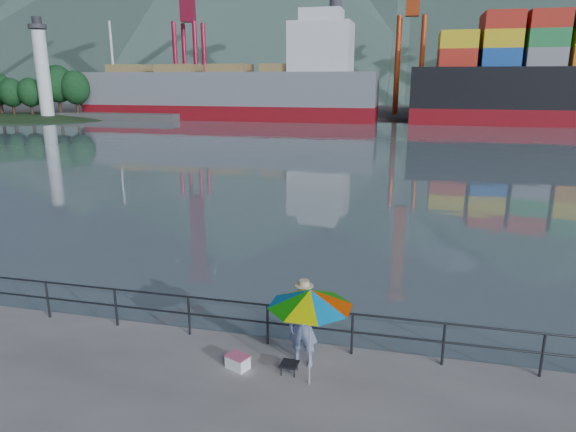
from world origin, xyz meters
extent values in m
cube|color=slate|center=(0.00, 130.00, 0.00)|extent=(500.00, 280.00, 0.00)
cube|color=#514F4C|center=(10.00, 93.00, 0.00)|extent=(200.00, 40.00, 0.40)
cylinder|color=#2D3033|center=(0.00, 1.70, 1.00)|extent=(22.00, 0.05, 0.05)
cylinder|color=#2D3033|center=(0.00, 1.70, 0.55)|extent=(22.00, 0.05, 0.05)
cube|color=#2D3033|center=(0.00, 1.70, 0.50)|extent=(22.00, 0.06, 1.00)
cone|color=#385147|center=(-140.00, 190.00, 27.50)|extent=(228.80, 228.80, 55.00)
cone|color=#385147|center=(0.00, 205.00, 34.00)|extent=(282.88, 282.88, 68.00)
ellipsoid|color=#263F1E|center=(-55.00, 62.00, 0.00)|extent=(48.00, 26.40, 8.40)
cylinder|color=white|center=(-49.00, 61.00, 6.50)|extent=(2.00, 2.00, 13.00)
cylinder|color=#2D2D2D|center=(-49.00, 61.00, 14.00)|extent=(1.80, 1.80, 2.00)
cube|color=red|center=(10.00, 92.00, 3.90)|extent=(6.00, 2.40, 7.80)
cube|color=#267F3F|center=(16.50, 92.00, 3.90)|extent=(6.00, 2.40, 7.80)
cube|color=#194CA5|center=(23.00, 92.00, 2.60)|extent=(6.00, 2.40, 5.20)
cube|color=#194CA5|center=(29.50, 92.00, 2.60)|extent=(6.00, 2.40, 5.20)
cube|color=#267F3F|center=(10.00, 95.00, 2.60)|extent=(6.00, 2.40, 5.20)
cube|color=gray|center=(16.50, 95.00, 2.60)|extent=(6.00, 2.40, 5.20)
cube|color=#267F3F|center=(23.00, 95.00, 2.60)|extent=(6.00, 2.40, 5.20)
cube|color=yellow|center=(29.50, 95.00, 2.60)|extent=(6.00, 2.40, 5.20)
imported|color=#28448E|center=(4.01, 1.02, 0.92)|extent=(0.72, 0.52, 1.84)
cylinder|color=white|center=(4.29, 0.28, 0.97)|extent=(0.04, 0.04, 1.94)
cone|color=#D1DF00|center=(4.29, 0.28, 1.94)|extent=(2.24, 2.24, 0.36)
cube|color=black|center=(3.79, 0.59, 0.21)|extent=(0.38, 0.38, 0.05)
cube|color=#2D3033|center=(3.79, 0.59, 0.10)|extent=(0.31, 0.31, 0.19)
cube|color=white|center=(2.65, 0.52, 0.14)|extent=(0.57, 0.48, 0.28)
cylinder|color=black|center=(3.54, 2.07, 0.00)|extent=(0.31, 1.76, 1.25)
cube|color=maroon|center=(-22.65, 69.58, 0.75)|extent=(46.76, 8.09, 2.50)
cube|color=gray|center=(-22.65, 69.58, 4.50)|extent=(46.76, 8.09, 5.00)
cube|color=silver|center=(-7.68, 69.58, 10.50)|extent=(9.00, 6.80, 7.00)
camera|label=1|loc=(6.04, -8.92, 6.14)|focal=32.00mm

